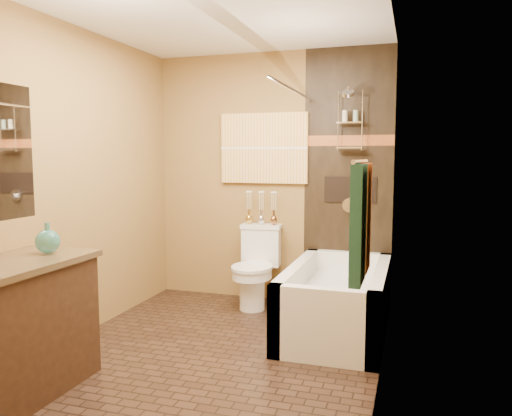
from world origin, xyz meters
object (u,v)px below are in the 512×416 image
at_px(vanity, 16,327).
at_px(sunset_painting, 264,148).
at_px(bathtub, 337,305).
at_px(toilet, 256,266).

bearing_deg(vanity, sunset_painting, 71.65).
xyz_separation_m(bathtub, vanity, (-1.72, -1.72, 0.20)).
distance_m(sunset_painting, vanity, 2.82).
height_order(sunset_painting, bathtub, sunset_painting).
distance_m(bathtub, vanity, 2.44).
distance_m(sunset_painting, bathtub, 1.74).
relative_size(bathtub, toilet, 1.90).
bearing_deg(sunset_painting, bathtub, -39.90).
distance_m(toilet, vanity, 2.34).
bearing_deg(toilet, bathtub, -33.47).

